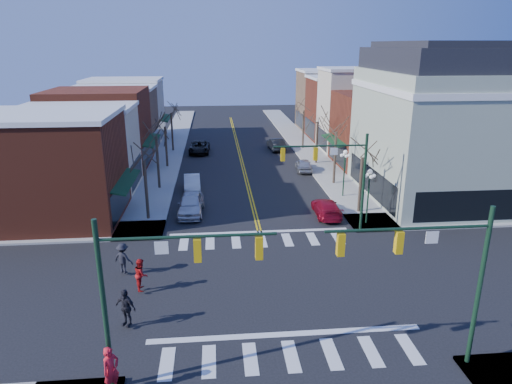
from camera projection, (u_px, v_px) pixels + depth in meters
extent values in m
plane|color=black|center=(273.00, 285.00, 25.90)|extent=(160.00, 160.00, 0.00)
cube|color=#9E9B93|center=(157.00, 185.00, 44.05)|extent=(3.50, 70.00, 0.15)
cube|color=#9E9B93|center=(334.00, 180.00, 45.58)|extent=(3.50, 70.00, 0.15)
cube|color=maroon|center=(51.00, 170.00, 34.43)|extent=(10.00, 8.50, 8.00)
cube|color=beige|center=(79.00, 151.00, 41.85)|extent=(10.00, 7.00, 7.50)
cube|color=maroon|center=(99.00, 130.00, 49.27)|extent=(10.00, 9.00, 8.50)
cube|color=#86664A|center=(115.00, 121.00, 57.19)|extent=(10.00, 7.50, 7.80)
cube|color=beige|center=(126.00, 111.00, 64.47)|extent=(10.00, 8.00, 8.20)
cube|color=maroon|center=(383.00, 130.00, 50.40)|extent=(10.00, 8.50, 8.00)
cube|color=beige|center=(362.00, 111.00, 57.43)|extent=(10.00, 7.00, 10.00)
cube|color=maroon|center=(345.00, 109.00, 64.76)|extent=(10.00, 8.00, 8.50)
cube|color=#86664A|center=(331.00, 101.00, 72.26)|extent=(10.00, 8.00, 9.00)
cube|color=#9CA791|center=(442.00, 136.00, 39.37)|extent=(12.00, 14.00, 11.00)
cube|color=white|center=(448.00, 88.00, 38.10)|extent=(12.25, 14.25, 0.50)
cube|color=black|center=(452.00, 59.00, 37.39)|extent=(11.40, 13.40, 1.80)
cube|color=black|center=(453.00, 45.00, 37.05)|extent=(9.80, 11.80, 0.60)
cylinder|color=#14331E|center=(104.00, 308.00, 17.13)|extent=(0.20, 0.20, 7.20)
cylinder|color=#14331E|center=(188.00, 237.00, 16.55)|extent=(6.50, 0.12, 0.12)
cube|color=gold|center=(198.00, 250.00, 16.75)|extent=(0.28, 0.28, 0.90)
cube|color=gold|center=(259.00, 248.00, 16.94)|extent=(0.28, 0.28, 0.90)
cylinder|color=#14331E|center=(479.00, 290.00, 18.42)|extent=(0.20, 0.20, 7.20)
cylinder|color=#14331E|center=(409.00, 229.00, 17.27)|extent=(6.50, 0.12, 0.12)
cube|color=gold|center=(399.00, 242.00, 17.41)|extent=(0.28, 0.28, 0.90)
cube|color=gold|center=(341.00, 245.00, 17.21)|extent=(0.28, 0.28, 0.90)
cylinder|color=#14331E|center=(364.00, 184.00, 32.44)|extent=(0.20, 0.20, 7.20)
cylinder|color=#14331E|center=(320.00, 146.00, 31.29)|extent=(6.50, 0.12, 0.12)
cube|color=gold|center=(315.00, 154.00, 31.43)|extent=(0.28, 0.28, 0.90)
cube|color=gold|center=(283.00, 155.00, 31.23)|extent=(0.28, 0.28, 0.90)
cylinder|color=#14331E|center=(368.00, 200.00, 34.04)|extent=(0.12, 0.12, 4.00)
sphere|color=white|center=(370.00, 172.00, 33.38)|extent=(0.36, 0.36, 0.36)
cylinder|color=#14331E|center=(344.00, 176.00, 40.20)|extent=(0.12, 0.12, 4.00)
sphere|color=white|center=(345.00, 152.00, 39.53)|extent=(0.36, 0.36, 0.36)
cylinder|color=#382B21|center=(146.00, 191.00, 34.84)|extent=(0.24, 0.24, 4.76)
cylinder|color=#382B21|center=(158.00, 163.00, 42.38)|extent=(0.24, 0.24, 5.04)
cylinder|color=#382B21|center=(166.00, 147.00, 50.03)|extent=(0.24, 0.24, 4.55)
cylinder|color=#382B21|center=(172.00, 132.00, 57.55)|extent=(0.24, 0.24, 4.90)
cylinder|color=#382B21|center=(360.00, 186.00, 36.33)|extent=(0.24, 0.24, 4.62)
cylinder|color=#382B21|center=(335.00, 158.00, 43.82)|extent=(0.24, 0.24, 5.18)
cylinder|color=#382B21|center=(317.00, 143.00, 51.45)|extent=(0.24, 0.24, 4.83)
cylinder|color=#382B21|center=(303.00, 130.00, 59.01)|extent=(0.24, 0.24, 4.97)
imported|color=silver|center=(191.00, 204.00, 36.60)|extent=(2.16, 5.00, 1.68)
imported|color=silver|center=(192.00, 183.00, 42.60)|extent=(1.72, 4.29, 1.39)
imported|color=black|center=(199.00, 147.00, 57.24)|extent=(2.62, 5.31, 1.45)
imported|color=maroon|center=(326.00, 208.00, 36.26)|extent=(1.99, 4.62, 1.32)
imported|color=#AAAAAE|center=(304.00, 165.00, 49.05)|extent=(1.92, 4.07, 1.34)
imported|color=black|center=(276.00, 144.00, 58.75)|extent=(2.06, 4.81, 1.54)
imported|color=red|center=(111.00, 370.00, 17.50)|extent=(0.83, 0.86, 1.98)
imported|color=#AD1213|center=(141.00, 274.00, 24.97)|extent=(0.78, 0.95, 1.82)
imported|color=black|center=(126.00, 307.00, 21.73)|extent=(1.21, 0.96, 1.91)
imported|color=black|center=(123.00, 258.00, 26.78)|extent=(1.38, 1.14, 1.86)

